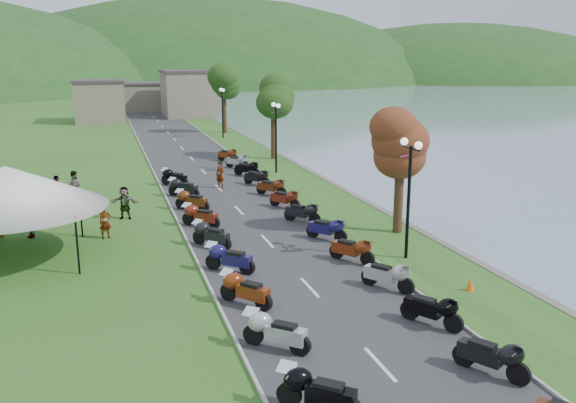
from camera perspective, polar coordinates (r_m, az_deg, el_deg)
road at (r=45.31m, az=-7.91°, el=2.79°), size 7.00×120.00×0.02m
hills_backdrop at (r=204.26m, az=-15.34°, el=10.77°), size 360.00×120.00×76.00m
far_building at (r=89.31m, az=-14.01°, el=9.41°), size 18.00×16.00×5.00m
moto_row_left at (r=22.64m, az=-4.72°, el=-6.75°), size 2.60×39.94×1.10m
moto_row_right at (r=29.66m, az=2.37°, el=-1.77°), size 2.60×43.87×1.10m
vendor_tent_main at (r=27.73m, az=-24.58°, el=-1.02°), size 5.33×5.33×4.00m
tree_lakeside at (r=29.29m, az=10.46°, el=3.86°), size 2.57×2.57×7.13m
pedestrian_a at (r=29.90m, az=-16.63°, el=-3.32°), size 0.69×0.60×1.57m
pedestrian_b at (r=37.85m, az=-19.29°, el=-0.01°), size 0.99×0.70×1.84m
pedestrian_c at (r=31.19m, az=-22.94°, el=-3.15°), size 1.05×1.27×1.84m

